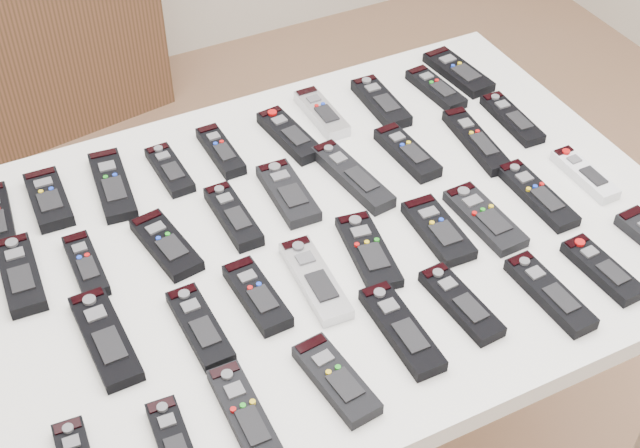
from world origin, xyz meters
name	(u,v)px	position (x,y,z in m)	size (l,w,h in m)	color
table	(320,256)	(0.04, 0.12, 0.72)	(1.25, 0.88, 0.78)	white
remote_1	(49,199)	(-0.36, 0.41, 0.79)	(0.06, 0.15, 0.02)	black
remote_2	(112,185)	(-0.25, 0.40, 0.79)	(0.06, 0.19, 0.02)	black
remote_3	(170,170)	(-0.14, 0.39, 0.79)	(0.05, 0.14, 0.02)	black
remote_4	(221,151)	(-0.03, 0.40, 0.79)	(0.04, 0.15, 0.02)	black
remote_5	(289,135)	(0.11, 0.38, 0.79)	(0.05, 0.17, 0.02)	black
remote_6	(322,113)	(0.20, 0.42, 0.79)	(0.05, 0.16, 0.02)	#B7B7BC
remote_7	(381,103)	(0.32, 0.40, 0.79)	(0.05, 0.17, 0.02)	black
remote_8	(436,89)	(0.45, 0.39, 0.79)	(0.05, 0.15, 0.02)	black
remote_9	(458,72)	(0.53, 0.43, 0.79)	(0.06, 0.17, 0.02)	black
remote_10	(20,275)	(-0.45, 0.24, 0.79)	(0.06, 0.17, 0.02)	black
remote_11	(86,265)	(-0.35, 0.21, 0.79)	(0.04, 0.15, 0.02)	black
remote_12	(166,245)	(-0.21, 0.20, 0.79)	(0.06, 0.16, 0.02)	black
remote_13	(233,216)	(-0.08, 0.22, 0.79)	(0.05, 0.16, 0.02)	black
remote_14	(288,193)	(0.03, 0.23, 0.79)	(0.06, 0.17, 0.02)	black
remote_15	(352,176)	(0.16, 0.22, 0.79)	(0.05, 0.21, 0.02)	black
remote_16	(407,152)	(0.28, 0.23, 0.79)	(0.05, 0.16, 0.02)	black
remote_17	(476,141)	(0.42, 0.21, 0.79)	(0.05, 0.20, 0.02)	black
remote_18	(512,119)	(0.53, 0.24, 0.79)	(0.05, 0.17, 0.02)	black
remote_19	(105,338)	(-0.36, 0.05, 0.79)	(0.06, 0.20, 0.02)	black
remote_20	(200,326)	(-0.23, 0.00, 0.79)	(0.05, 0.17, 0.02)	black
remote_21	(257,296)	(-0.12, 0.02, 0.79)	(0.05, 0.16, 0.02)	black
remote_22	(315,280)	(-0.02, 0.01, 0.79)	(0.05, 0.19, 0.02)	#B7B7BC
remote_23	(368,251)	(0.09, 0.03, 0.79)	(0.06, 0.18, 0.02)	black
remote_24	(438,230)	(0.22, 0.02, 0.79)	(0.06, 0.16, 0.02)	black
remote_25	(485,218)	(0.31, 0.01, 0.79)	(0.06, 0.17, 0.02)	black
remote_26	(537,195)	(0.43, 0.02, 0.79)	(0.05, 0.19, 0.02)	black
remote_27	(585,174)	(0.55, 0.03, 0.79)	(0.04, 0.15, 0.02)	silver
remote_29	(174,444)	(-0.33, -0.18, 0.79)	(0.04, 0.15, 0.02)	black
remote_30	(246,416)	(-0.23, -0.18, 0.79)	(0.05, 0.19, 0.02)	black
remote_31	(336,380)	(-0.08, -0.18, 0.79)	(0.06, 0.16, 0.02)	black
remote_32	(401,329)	(0.05, -0.14, 0.79)	(0.05, 0.19, 0.02)	black
remote_33	(461,303)	(0.16, -0.14, 0.79)	(0.05, 0.17, 0.02)	black
remote_34	(550,293)	(0.30, -0.18, 0.79)	(0.05, 0.18, 0.02)	black
remote_35	(602,269)	(0.41, -0.18, 0.79)	(0.05, 0.15, 0.02)	black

